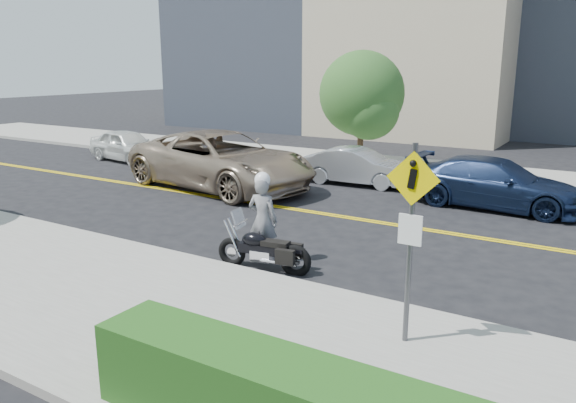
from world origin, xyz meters
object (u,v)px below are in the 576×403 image
(motorcyclist, at_px, (263,218))
(suv, at_px, (221,160))
(parked_car_blue, at_px, (495,183))
(motorcycle, at_px, (264,241))
(parked_car_white, at_px, (127,145))
(parked_car_silver, at_px, (358,166))
(pedestrian_sign, at_px, (411,225))

(motorcyclist, relative_size, suv, 0.28)
(suv, bearing_deg, parked_car_blue, -67.31)
(motorcycle, distance_m, suv, 8.14)
(parked_car_white, xyz_separation_m, parked_car_silver, (10.73, 0.80, -0.04))
(suv, relative_size, parked_car_silver, 1.78)
(pedestrian_sign, distance_m, motorcycle, 4.30)
(motorcyclist, bearing_deg, suv, -51.11)
(pedestrian_sign, bearing_deg, suv, 141.27)
(pedestrian_sign, xyz_separation_m, motorcycle, (-3.71, 1.71, -1.34))
(parked_car_white, height_order, parked_car_silver, parked_car_white)
(motorcycle, relative_size, parked_car_blue, 0.40)
(pedestrian_sign, xyz_separation_m, suv, (-9.39, 7.53, -0.99))
(parked_car_blue, bearing_deg, suv, 105.87)
(parked_car_silver, bearing_deg, pedestrian_sign, -155.00)
(motorcyclist, height_order, parked_car_white, motorcyclist)
(motorcyclist, height_order, suv, motorcyclist)
(motorcyclist, height_order, motorcycle, motorcyclist)
(motorcycle, distance_m, parked_car_white, 14.95)
(suv, bearing_deg, motorcyclist, -126.21)
(motorcycle, bearing_deg, parked_car_blue, 60.80)
(motorcycle, height_order, parked_car_white, parked_car_white)
(pedestrian_sign, relative_size, parked_car_silver, 0.76)
(motorcyclist, xyz_separation_m, parked_car_white, (-12.35, 7.60, -0.30))
(motorcycle, bearing_deg, parked_car_white, 138.94)
(parked_car_blue, bearing_deg, motorcycle, 161.63)
(suv, bearing_deg, motorcycle, -126.76)
(suv, xyz_separation_m, parked_car_white, (-6.95, 2.18, -0.28))
(motorcyclist, bearing_deg, parked_car_white, -37.57)
(pedestrian_sign, distance_m, parked_car_blue, 9.76)
(motorcyclist, bearing_deg, pedestrian_sign, 146.23)
(suv, distance_m, parked_car_silver, 4.82)
(motorcyclist, bearing_deg, motorcycle, 119.82)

